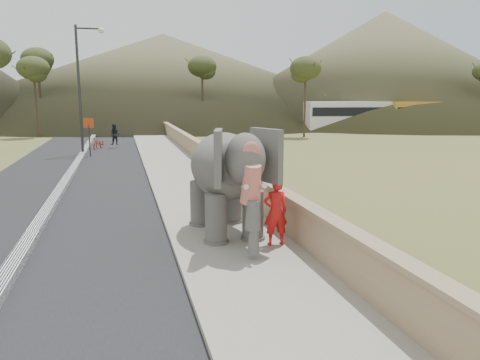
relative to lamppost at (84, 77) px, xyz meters
name	(u,v)px	position (x,y,z in m)	size (l,w,h in m)	color
ground	(220,230)	(4.69, -18.62, -4.87)	(160.00, 160.00, 0.00)	olive
road	(70,178)	(-0.31, -8.62, -4.86)	(7.00, 120.00, 0.03)	black
median	(69,176)	(-0.31, -8.62, -4.76)	(0.35, 120.00, 0.22)	black
walkway	(178,172)	(4.69, -8.62, -4.80)	(3.00, 120.00, 0.15)	#9E9687
parapet	(211,161)	(6.34, -8.62, -4.32)	(0.30, 120.00, 1.10)	tan
lamppost	(84,77)	(0.00, 0.00, 0.00)	(1.76, 0.36, 8.00)	#2E2D32
signboard	(89,130)	(0.19, -1.00, -3.23)	(0.60, 0.08, 2.40)	#2D2D33
cow	(270,149)	(10.71, -4.57, -4.31)	(0.61, 1.34, 1.13)	brown
distant_car	(308,123)	(22.33, 17.63, -4.15)	(1.70, 4.23, 1.44)	#B1B2B8
bus_white	(356,116)	(26.57, 14.58, -3.32)	(2.50, 11.00, 3.10)	white
bus_orange	(439,116)	(35.46, 12.81, -3.32)	(2.50, 11.00, 3.10)	orange
hill_right	(383,67)	(40.69, 33.38, 3.13)	(56.00, 56.00, 16.00)	brown
hill_far	(164,76)	(9.69, 51.38, 2.13)	(80.00, 80.00, 14.00)	brown
elephant_and_man	(226,181)	(4.71, -19.36, -3.33)	(2.35, 3.99, 2.81)	#64605A
motorcyclist	(106,139)	(1.04, 3.44, -4.19)	(2.16, 1.69, 1.76)	maroon
trees	(144,92)	(4.14, 9.04, -0.81)	(49.24, 42.29, 9.24)	#473828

